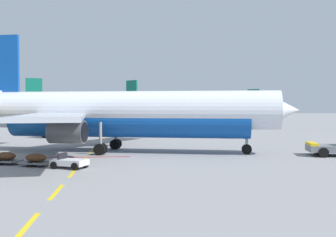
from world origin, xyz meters
TOP-DOWN VIEW (x-y plane):
  - ground at (40.00, 40.00)m, footprint 400.00×400.00m
  - apron_paint_markings at (18.00, 38.72)m, footprint 8.00×98.35m
  - airliner_foreground at (21.18, 25.83)m, footprint 34.45×33.58m
  - airliner_mid_left at (49.26, 106.07)m, footprint 25.97×24.41m
  - airliner_far_center at (29.74, 71.22)m, footprint 25.51×27.59m
  - airliner_far_right at (7.59, 108.24)m, footprint 35.48×34.14m
  - fuel_service_truck at (11.00, 47.22)m, footprint 4.51×7.40m
  - baggage_train at (13.37, 17.48)m, footprint 11.05×6.44m
  - terminal_satellite at (41.67, 172.38)m, footprint 84.13×24.80m

SIDE VIEW (x-z plane):
  - ground at x=40.00m, z-range 0.00..0.00m
  - apron_paint_markings at x=18.00m, z-range 0.00..0.01m
  - baggage_train at x=13.37m, z-range -0.04..1.10m
  - fuel_service_truck at x=11.00m, z-range 0.08..3.22m
  - airliner_mid_left at x=49.26m, z-range -1.71..7.99m
  - airliner_far_center at x=29.74m, z-range -1.91..8.91m
  - airliner_foreground at x=21.18m, z-range -2.15..10.05m
  - airliner_far_right at x=7.59m, z-range -2.25..10.50m
  - terminal_satellite at x=41.67m, z-range -0.79..10.84m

